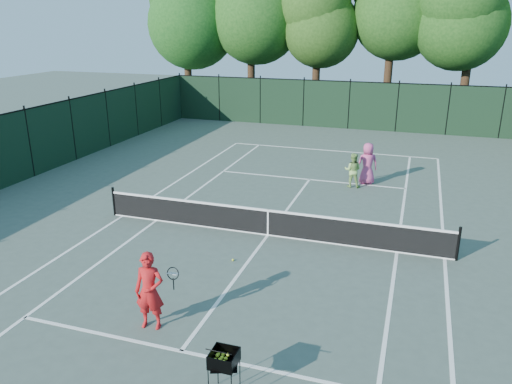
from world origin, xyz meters
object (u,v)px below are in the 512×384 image
(player_pink, at_px, (367,164))
(player_green, at_px, (353,170))
(coach, at_px, (150,291))
(ball_hopper, at_px, (224,359))
(loose_ball_midcourt, at_px, (233,260))

(player_pink, relative_size, player_green, 1.23)
(coach, relative_size, player_green, 1.26)
(player_green, relative_size, ball_hopper, 1.55)
(coach, height_order, player_pink, coach)
(player_pink, height_order, player_green, player_pink)
(player_green, xyz_separation_m, loose_ball_midcourt, (-2.36, -8.06, -0.70))
(loose_ball_midcourt, bearing_deg, player_green, 73.70)
(ball_hopper, bearing_deg, player_green, 67.39)
(ball_hopper, xyz_separation_m, loose_ball_midcourt, (-1.80, 5.21, -0.76))
(coach, xyz_separation_m, ball_hopper, (2.40, -1.54, -0.14))
(player_pink, xyz_separation_m, ball_hopper, (-1.09, -13.90, -0.11))
(player_pink, bearing_deg, player_green, 30.08)
(ball_hopper, relative_size, loose_ball_midcourt, 13.87)
(player_green, bearing_deg, ball_hopper, 86.38)
(player_pink, bearing_deg, ball_hopper, 65.53)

